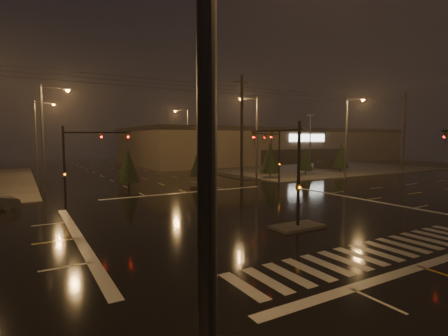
{
  "coord_description": "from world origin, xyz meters",
  "views": [
    {
      "loc": [
        -13.38,
        -18.61,
        5.02
      ],
      "look_at": [
        -1.25,
        2.1,
        3.0
      ],
      "focal_mm": 28.0,
      "sensor_mm": 36.0,
      "label": 1
    }
  ],
  "objects": [
    {
      "name": "ground",
      "position": [
        0.0,
        0.0,
        0.0
      ],
      "size": [
        140.0,
        140.0,
        0.0
      ],
      "primitive_type": "plane",
      "color": "black",
      "rests_on": "ground"
    },
    {
      "name": "sidewalk_ne",
      "position": [
        30.0,
        30.0,
        0.06
      ],
      "size": [
        36.0,
        36.0,
        0.12
      ],
      "primitive_type": "cube",
      "color": "#44413C",
      "rests_on": "ground"
    },
    {
      "name": "median_island",
      "position": [
        0.0,
        -4.0,
        0.07
      ],
      "size": [
        3.0,
        1.6,
        0.15
      ],
      "primitive_type": "cube",
      "color": "#44413C",
      "rests_on": "ground"
    },
    {
      "name": "crosswalk",
      "position": [
        0.0,
        -9.0,
        0.01
      ],
      "size": [
        15.0,
        2.6,
        0.01
      ],
      "primitive_type": "cube",
      "color": "beige",
      "rests_on": "ground"
    },
    {
      "name": "stop_bar_near",
      "position": [
        0.0,
        -11.0,
        0.01
      ],
      "size": [
        16.0,
        0.5,
        0.01
      ],
      "primitive_type": "cube",
      "color": "beige",
      "rests_on": "ground"
    },
    {
      "name": "stop_bar_far",
      "position": [
        0.0,
        11.0,
        0.01
      ],
      "size": [
        16.0,
        0.5,
        0.01
      ],
      "primitive_type": "cube",
      "color": "beige",
      "rests_on": "ground"
    },
    {
      "name": "parking_lot",
      "position": [
        35.0,
        28.0,
        0.04
      ],
      "size": [
        50.0,
        24.0,
        0.08
      ],
      "primitive_type": "cube",
      "color": "black",
      "rests_on": "ground"
    },
    {
      "name": "retail_building",
      "position": [
        35.0,
        45.99,
        3.84
      ],
      "size": [
        60.2,
        28.3,
        7.2
      ],
      "color": "#776755",
      "rests_on": "ground"
    },
    {
      "name": "signal_mast_median",
      "position": [
        0.0,
        -3.07,
        3.75
      ],
      "size": [
        0.25,
        4.59,
        6.0
      ],
      "color": "black",
      "rests_on": "ground"
    },
    {
      "name": "signal_mast_ne",
      "position": [
        9.5,
        10.14,
        3.79
      ],
      "size": [
        4.84,
        1.86,
        6.0
      ],
      "color": "black",
      "rests_on": "ground"
    },
    {
      "name": "signal_mast_nw",
      "position": [
        -9.5,
        10.14,
        3.79
      ],
      "size": [
        4.84,
        1.86,
        6.0
      ],
      "color": "black",
      "rests_on": "ground"
    },
    {
      "name": "streetlight_0",
      "position": [
        -11.18,
        -15.0,
        5.8
      ],
      "size": [
        2.77,
        0.32,
        10.0
      ],
      "color": "#38383A",
      "rests_on": "ground"
    },
    {
      "name": "streetlight_1",
      "position": [
        -11.18,
        18.0,
        5.8
      ],
      "size": [
        2.77,
        0.32,
        10.0
      ],
      "color": "#38383A",
      "rests_on": "ground"
    },
    {
      "name": "streetlight_2",
      "position": [
        -11.18,
        34.0,
        5.8
      ],
      "size": [
        2.77,
        0.32,
        10.0
      ],
      "color": "#38383A",
      "rests_on": "ground"
    },
    {
      "name": "streetlight_3",
      "position": [
        11.18,
        16.0,
        5.8
      ],
      "size": [
        2.77,
        0.32,
        10.0
      ],
      "color": "#38383A",
      "rests_on": "ground"
    },
    {
      "name": "streetlight_4",
      "position": [
        11.18,
        36.0,
        5.8
      ],
      "size": [
        2.77,
        0.32,
        10.0
      ],
      "color": "#38383A",
      "rests_on": "ground"
    },
    {
      "name": "streetlight_6",
      "position": [
        22.0,
        11.18,
        5.8
      ],
      "size": [
        0.32,
        2.77,
        10.0
      ],
      "color": "#38383A",
      "rests_on": "ground"
    },
    {
      "name": "utility_pole_1",
      "position": [
        8.0,
        14.0,
        6.13
      ],
      "size": [
        2.2,
        0.32,
        12.0
      ],
      "color": "black",
      "rests_on": "ground"
    },
    {
      "name": "utility_pole_2",
      "position": [
        38.0,
        14.0,
        6.13
      ],
      "size": [
        2.2,
        0.32,
        12.0
      ],
      "color": "black",
      "rests_on": "ground"
    },
    {
      "name": "conifer_0",
      "position": [
        13.86,
        16.37,
        2.66
      ],
      "size": [
        2.51,
        2.51,
        4.63
      ],
      "color": "black",
      "rests_on": "ground"
    },
    {
      "name": "conifer_1",
      "position": [
        20.5,
        16.96,
        2.26
      ],
      "size": [
        2.0,
        2.0,
        3.83
      ],
      "color": "black",
      "rests_on": "ground"
    },
    {
      "name": "conifer_2",
      "position": [
        27.86,
        17.36,
        2.5
      ],
      "size": [
        2.31,
        2.31,
        4.3
      ],
      "color": "black",
      "rests_on": "ground"
    },
    {
      "name": "conifer_3",
      "position": [
        -4.11,
        16.1,
        2.39
      ],
      "size": [
        2.17,
        2.17,
        4.08
      ],
      "color": "black",
      "rests_on": "ground"
    },
    {
      "name": "conifer_4",
      "position": [
        4.6,
        17.47,
        2.64
      ],
      "size": [
        2.49,
        2.49,
        4.58
      ],
      "color": "black",
      "rests_on": "ground"
    },
    {
      "name": "car_parked",
      "position": [
        30.99,
        22.54,
        0.82
      ],
      "size": [
        3.67,
        5.22,
        1.65
      ],
      "primitive_type": "imported",
      "rotation": [
        0.0,
        0.0,
        0.4
      ],
      "color": "black",
      "rests_on": "ground"
    }
  ]
}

